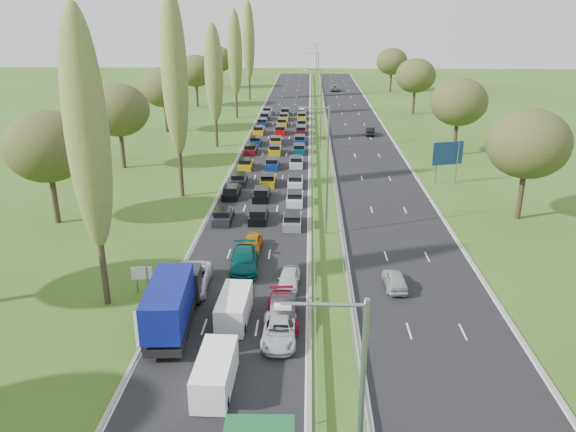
{
  "coord_description": "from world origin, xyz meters",
  "views": [
    {
      "loc": [
        2.8,
        -6.18,
        19.63
      ],
      "look_at": [
        0.89,
        43.65,
        1.5
      ],
      "focal_mm": 35.0,
      "sensor_mm": 36.0,
      "label": 1
    }
  ],
  "objects_px": {
    "near_car_2": "(191,279)",
    "white_van_front": "(216,371)",
    "white_van_rear": "(235,306)",
    "info_sign": "(142,276)",
    "direction_sign": "(448,155)",
    "blue_lorry": "(172,302)"
  },
  "relations": [
    {
      "from": "near_car_2",
      "to": "info_sign",
      "type": "height_order",
      "value": "info_sign"
    },
    {
      "from": "info_sign",
      "to": "direction_sign",
      "type": "relative_size",
      "value": 0.4
    },
    {
      "from": "info_sign",
      "to": "white_van_rear",
      "type": "bearing_deg",
      "value": -26.26
    },
    {
      "from": "blue_lorry",
      "to": "info_sign",
      "type": "height_order",
      "value": "blue_lorry"
    },
    {
      "from": "near_car_2",
      "to": "info_sign",
      "type": "relative_size",
      "value": 2.74
    },
    {
      "from": "blue_lorry",
      "to": "white_van_front",
      "type": "distance_m",
      "value": 7.16
    },
    {
      "from": "info_sign",
      "to": "direction_sign",
      "type": "height_order",
      "value": "direction_sign"
    },
    {
      "from": "white_van_front",
      "to": "blue_lorry",
      "type": "bearing_deg",
      "value": 123.04
    },
    {
      "from": "near_car_2",
      "to": "white_van_front",
      "type": "xyz_separation_m",
      "value": [
        3.72,
        -11.51,
        0.19
      ]
    },
    {
      "from": "near_car_2",
      "to": "white_van_front",
      "type": "bearing_deg",
      "value": -74.27
    },
    {
      "from": "direction_sign",
      "to": "white_van_rear",
      "type": "bearing_deg",
      "value": -123.16
    },
    {
      "from": "direction_sign",
      "to": "near_car_2",
      "type": "bearing_deg",
      "value": -131.49
    },
    {
      "from": "white_van_rear",
      "to": "direction_sign",
      "type": "bearing_deg",
      "value": 58.95
    },
    {
      "from": "white_van_rear",
      "to": "info_sign",
      "type": "xyz_separation_m",
      "value": [
        -7.32,
        3.61,
        0.37
      ]
    },
    {
      "from": "near_car_2",
      "to": "white_van_rear",
      "type": "relative_size",
      "value": 1.19
    },
    {
      "from": "white_van_front",
      "to": "white_van_rear",
      "type": "distance_m",
      "value": 7.25
    },
    {
      "from": "white_van_rear",
      "to": "near_car_2",
      "type": "bearing_deg",
      "value": 134.15
    },
    {
      "from": "near_car_2",
      "to": "blue_lorry",
      "type": "bearing_deg",
      "value": -92.59
    },
    {
      "from": "white_van_front",
      "to": "info_sign",
      "type": "height_order",
      "value": "info_sign"
    },
    {
      "from": "white_van_rear",
      "to": "blue_lorry",
      "type": "bearing_deg",
      "value": -160.3
    },
    {
      "from": "white_van_front",
      "to": "direction_sign",
      "type": "height_order",
      "value": "direction_sign"
    },
    {
      "from": "white_van_rear",
      "to": "info_sign",
      "type": "relative_size",
      "value": 2.3
    }
  ]
}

